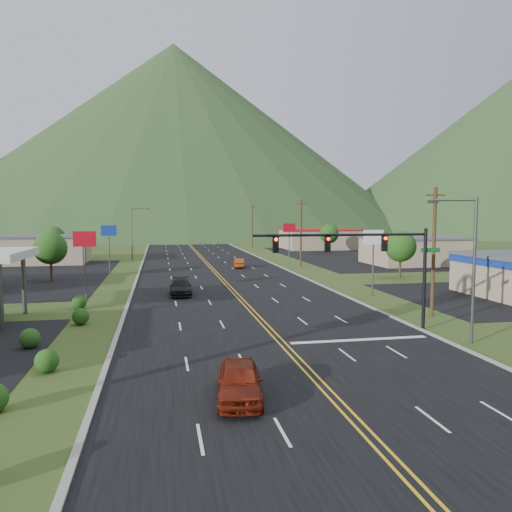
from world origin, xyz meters
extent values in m
plane|color=#2D3E16|center=(0.00, 0.00, 0.00)|extent=(500.00, 500.00, 0.00)
cube|color=black|center=(0.00, 0.00, 0.00)|extent=(20.00, 460.00, 0.04)
cube|color=gray|center=(-10.15, 0.00, 0.00)|extent=(0.30, 460.00, 0.14)
cylinder|color=black|center=(10.50, 14.00, 3.50)|extent=(0.24, 0.24, 7.00)
cylinder|color=black|center=(4.50, 14.00, 6.60)|extent=(12.00, 0.18, 0.18)
cube|color=#0C591E|center=(10.90, 14.00, 5.50)|extent=(1.40, 0.06, 0.30)
cube|color=black|center=(7.50, 14.00, 6.00)|extent=(0.35, 0.28, 1.05)
sphere|color=#FF0C05|center=(7.50, 13.82, 6.35)|extent=(0.22, 0.22, 0.22)
cube|color=black|center=(3.50, 14.00, 6.00)|extent=(0.35, 0.28, 1.05)
sphere|color=#FF0C05|center=(3.50, 13.82, 6.35)|extent=(0.22, 0.22, 0.22)
cube|color=black|center=(0.00, 14.00, 6.00)|extent=(0.35, 0.28, 1.05)
sphere|color=#FF0C05|center=(0.00, 13.82, 6.35)|extent=(0.22, 0.22, 0.22)
cylinder|color=#59595E|center=(11.50, 10.00, 4.50)|extent=(0.20, 0.20, 9.00)
cylinder|color=#59595E|center=(10.06, 10.00, 8.80)|extent=(2.88, 0.12, 0.12)
cube|color=#59595E|center=(8.62, 10.00, 8.70)|extent=(0.60, 0.25, 0.18)
cylinder|color=#59595E|center=(-12.00, 70.00, 4.50)|extent=(0.20, 0.20, 9.00)
cylinder|color=#59595E|center=(-10.56, 70.00, 8.80)|extent=(2.88, 0.12, 0.12)
cube|color=#59595E|center=(-9.12, 70.00, 8.70)|extent=(0.60, 0.25, 0.18)
cylinder|color=#59595E|center=(-18.00, 19.00, 2.50)|extent=(0.36, 0.36, 5.00)
cylinder|color=#59595E|center=(-18.00, 25.00, 2.50)|extent=(0.36, 0.36, 5.00)
cube|color=tan|center=(-28.00, 68.00, 2.10)|extent=(18.00, 11.00, 4.20)
cube|color=#4C4C51|center=(-28.00, 68.00, 4.35)|extent=(18.40, 11.40, 0.30)
cube|color=tan|center=(32.00, 55.00, 2.00)|extent=(14.00, 11.00, 4.00)
cube|color=#4C4C51|center=(32.00, 55.00, 4.15)|extent=(14.40, 11.40, 0.30)
cube|color=tan|center=(28.00, 90.00, 2.10)|extent=(16.00, 12.00, 4.20)
cube|color=maroon|center=(28.00, 90.00, 4.35)|extent=(16.40, 12.40, 0.30)
cylinder|color=#59595E|center=(-14.00, 30.00, 2.50)|extent=(0.16, 0.16, 5.00)
cube|color=#AC0919|center=(-14.00, 30.00, 5.70)|extent=(2.00, 0.18, 1.40)
cylinder|color=#59595E|center=(-14.00, 52.00, 2.50)|extent=(0.16, 0.16, 5.00)
cube|color=navy|center=(-14.00, 52.00, 5.70)|extent=(2.00, 0.18, 1.40)
cylinder|color=#59595E|center=(13.00, 28.00, 2.50)|extent=(0.16, 0.16, 5.00)
cube|color=white|center=(13.00, 28.00, 5.70)|extent=(2.00, 0.18, 1.40)
cylinder|color=#59595E|center=(13.00, 60.00, 2.50)|extent=(0.16, 0.16, 5.00)
cube|color=#AC0919|center=(13.00, 60.00, 5.70)|extent=(2.00, 0.18, 1.40)
cylinder|color=#382314|center=(-20.00, 45.00, 1.50)|extent=(0.30, 0.30, 3.00)
sphere|color=#1F4614|center=(-20.00, 45.00, 3.90)|extent=(3.84, 3.84, 3.84)
cylinder|color=#382314|center=(-25.00, 72.00, 1.50)|extent=(0.30, 0.30, 3.00)
sphere|color=#1F4614|center=(-25.00, 72.00, 3.90)|extent=(3.84, 3.84, 3.84)
cylinder|color=#382314|center=(22.00, 40.00, 1.50)|extent=(0.30, 0.30, 3.00)
sphere|color=#1F4614|center=(22.00, 40.00, 3.90)|extent=(3.84, 3.84, 3.84)
cylinder|color=#382314|center=(26.00, 78.00, 1.50)|extent=(0.30, 0.30, 3.00)
sphere|color=#1F4614|center=(26.00, 78.00, 3.90)|extent=(3.84, 3.84, 3.84)
cylinder|color=#382314|center=(13.50, 18.00, 5.00)|extent=(0.28, 0.28, 10.00)
cube|color=#382314|center=(13.50, 18.00, 9.40)|extent=(1.60, 0.12, 0.12)
cylinder|color=#382314|center=(13.50, 55.00, 5.00)|extent=(0.28, 0.28, 10.00)
cube|color=#382314|center=(13.50, 55.00, 9.40)|extent=(1.60, 0.12, 0.12)
cylinder|color=#382314|center=(13.50, 95.00, 5.00)|extent=(0.28, 0.28, 10.00)
cube|color=#382314|center=(13.50, 95.00, 9.40)|extent=(1.60, 0.12, 0.12)
cylinder|color=#382314|center=(13.50, 135.00, 5.00)|extent=(0.28, 0.28, 10.00)
cube|color=#382314|center=(13.50, 135.00, 9.40)|extent=(1.60, 0.12, 0.12)
cone|color=#263D1B|center=(0.00, 220.00, 42.50)|extent=(220.00, 220.00, 85.00)
imported|color=maroon|center=(-4.03, 3.47, 0.81)|extent=(2.54, 4.96, 1.62)
imported|color=black|center=(-5.37, 31.69, 0.75)|extent=(2.24, 5.25, 1.51)
imported|color=#9B3C10|center=(4.08, 54.80, 0.67)|extent=(2.09, 4.26, 1.35)
camera|label=1|loc=(-7.28, -17.13, 8.04)|focal=35.00mm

